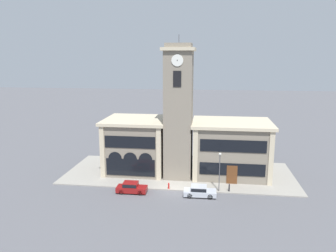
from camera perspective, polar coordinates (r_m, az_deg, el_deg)
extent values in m
plane|color=#56565B|center=(45.71, 1.06, -11.23)|extent=(300.00, 300.00, 0.00)
cube|color=gray|center=(52.20, 1.94, -8.17)|extent=(35.18, 14.05, 0.15)
cube|color=gray|center=(48.22, 1.83, 1.68)|extent=(4.02, 4.02, 18.85)
cube|color=beige|center=(47.51, 1.91, 13.22)|extent=(4.72, 4.72, 0.45)
cube|color=gray|center=(47.53, 1.91, 13.85)|extent=(3.69, 3.69, 0.60)
cylinder|color=#4C4C51|center=(47.57, 1.92, 14.94)|extent=(0.10, 0.10, 1.20)
cylinder|color=silver|center=(45.45, 1.63, 11.36)|extent=(1.62, 0.10, 1.62)
cylinder|color=black|center=(45.38, 1.62, 11.36)|extent=(0.13, 0.04, 0.13)
cylinder|color=silver|center=(47.74, -0.61, 11.38)|extent=(0.10, 1.62, 1.62)
cylinder|color=black|center=(47.75, -0.70, 11.38)|extent=(0.04, 0.13, 0.13)
cube|color=black|center=(45.54, 1.61, 8.20)|extent=(1.12, 0.10, 2.20)
cube|color=gray|center=(52.75, -5.47, -3.51)|extent=(9.23, 8.65, 8.04)
cube|color=beige|center=(51.80, -5.56, 1.02)|extent=(9.93, 9.35, 0.45)
cube|color=beige|center=(49.84, -11.40, -4.60)|extent=(0.70, 0.16, 8.04)
cube|color=beige|center=(47.81, -1.65, -5.07)|extent=(0.70, 0.16, 8.04)
cube|color=black|center=(48.20, -6.67, -2.83)|extent=(7.57, 0.10, 1.77)
cube|color=black|center=(49.30, -6.57, -7.17)|extent=(7.38, 0.10, 2.57)
cylinder|color=black|center=(49.49, -9.21, -5.61)|extent=(2.03, 0.06, 2.03)
cylinder|color=black|center=(48.89, -6.60, -5.75)|extent=(2.03, 0.06, 2.03)
cylinder|color=black|center=(48.39, -3.94, -5.88)|extent=(2.03, 0.06, 2.03)
cube|color=gray|center=(51.56, 10.90, -4.08)|extent=(11.28, 8.65, 7.96)
cube|color=beige|center=(50.60, 11.08, 0.51)|extent=(11.98, 9.35, 0.45)
cube|color=beige|center=(47.29, 4.75, -5.34)|extent=(0.70, 0.16, 7.96)
cube|color=beige|center=(48.01, 17.53, -5.60)|extent=(0.70, 0.16, 7.96)
cube|color=black|center=(46.90, 11.27, -3.46)|extent=(9.25, 0.10, 1.75)
cube|color=#5B3319|center=(48.17, 11.07, -8.40)|extent=(1.50, 0.12, 2.87)
cube|color=black|center=(47.90, 11.11, -7.43)|extent=(9.25, 0.10, 1.78)
cube|color=maroon|center=(45.24, -6.31, -10.83)|extent=(4.10, 1.79, 0.68)
cube|color=maroon|center=(45.04, -6.54, -10.06)|extent=(1.98, 1.59, 0.60)
cube|color=black|center=(45.04, -6.54, -10.06)|extent=(1.90, 1.62, 0.45)
cylinder|color=black|center=(45.75, -4.52, -10.79)|extent=(0.67, 0.23, 0.67)
cylinder|color=black|center=(44.38, -4.91, -11.53)|extent=(0.67, 0.23, 0.67)
cylinder|color=black|center=(46.28, -7.65, -10.59)|extent=(0.67, 0.23, 0.67)
cylinder|color=black|center=(44.93, -8.13, -11.31)|extent=(0.67, 0.23, 0.67)
cube|color=#B2B7C1|center=(44.07, 5.60, -11.46)|extent=(4.27, 1.95, 0.64)
cube|color=#B2B7C1|center=(43.84, 5.39, -10.72)|extent=(2.06, 1.73, 0.59)
cube|color=black|center=(43.84, 5.39, -10.72)|extent=(1.98, 1.76, 0.44)
cylinder|color=black|center=(44.91, 7.33, -11.28)|extent=(0.69, 0.23, 0.69)
cylinder|color=black|center=(43.38, 7.35, -12.14)|extent=(0.69, 0.23, 0.69)
cylinder|color=black|center=(44.94, 3.91, -11.19)|extent=(0.69, 0.23, 0.69)
cylinder|color=black|center=(43.41, 3.79, -12.04)|extent=(0.69, 0.23, 0.69)
cylinder|color=#4C4C51|center=(44.91, 8.94, -8.15)|extent=(0.12, 0.12, 5.04)
sphere|color=silver|center=(44.08, 9.05, -4.85)|extent=(0.36, 0.36, 0.36)
cylinder|color=black|center=(45.79, 10.60, -10.58)|extent=(0.18, 0.18, 0.90)
sphere|color=black|center=(45.59, 10.62, -9.97)|extent=(0.16, 0.16, 0.16)
cylinder|color=red|center=(45.91, 0.13, -10.45)|extent=(0.22, 0.22, 0.70)
sphere|color=red|center=(45.75, 0.13, -9.95)|extent=(0.19, 0.19, 0.19)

